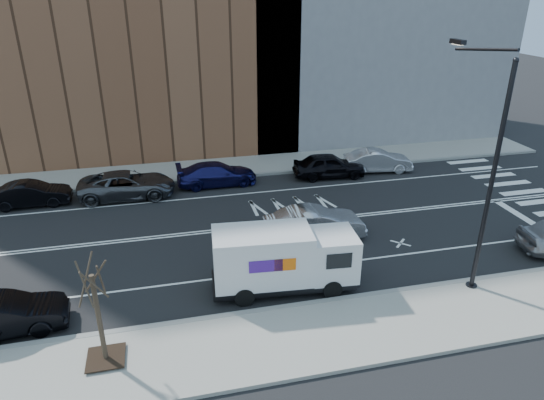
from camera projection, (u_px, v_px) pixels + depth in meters
name	position (u px, v px, depth m)	size (l,w,h in m)	color
ground	(262.00, 226.00, 24.65)	(120.00, 120.00, 0.00)	black
sidewalk_near	(316.00, 336.00, 16.79)	(44.00, 3.60, 0.15)	gray
sidewalk_far	(234.00, 167.00, 32.44)	(44.00, 3.60, 0.15)	gray
curb_near	(302.00, 305.00, 18.39)	(44.00, 0.25, 0.17)	gray
curb_far	(239.00, 176.00, 30.84)	(44.00, 0.25, 0.17)	gray
crosswalk	(532.00, 197.00, 28.03)	(3.00, 14.00, 0.01)	white
road_markings	(262.00, 226.00, 24.65)	(40.00, 8.60, 0.01)	white
streetlight	(486.00, 166.00, 17.92)	(0.44, 4.02, 9.34)	black
street_tree	(100.00, 327.00, 15.11)	(1.20, 1.20, 3.75)	black
fedex_van	(283.00, 259.00, 19.03)	(5.88, 2.43, 2.62)	black
far_parked_b	(31.00, 194.00, 26.69)	(1.44, 4.12, 1.36)	black
far_parked_c	(127.00, 185.00, 27.74)	(2.48, 5.38, 1.49)	#494B50
far_parked_d	(217.00, 174.00, 29.47)	(1.96, 4.82, 1.40)	#171750
far_parked_e	(329.00, 165.00, 30.66)	(1.82, 4.52, 1.54)	black
far_parked_f	(378.00, 161.00, 31.62)	(1.52, 4.36, 1.44)	silver
driving_sedan	(315.00, 224.00, 23.07)	(1.68, 4.80, 1.58)	#AAA9AE
near_parked_rear_a	(2.00, 316.00, 16.79)	(1.49, 4.29, 1.41)	black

